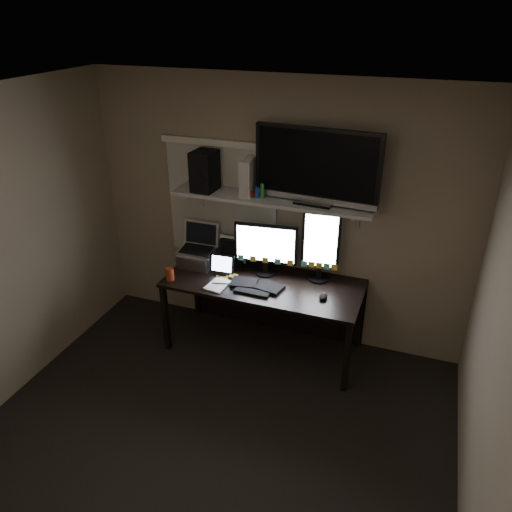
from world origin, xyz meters
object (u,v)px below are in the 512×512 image
at_px(tv, 317,167).
at_px(monitor_landscape, 266,249).
at_px(mouse, 323,297).
at_px(keyboard, 257,285).
at_px(cup, 170,274).
at_px(monitor_portrait, 321,246).
at_px(desk, 268,292).
at_px(speaker, 205,171).
at_px(laptop, 196,247).
at_px(tablet, 222,264).
at_px(game_console, 249,176).

bearing_deg(tv, monitor_landscape, -171.32).
bearing_deg(mouse, monitor_landscape, 156.58).
bearing_deg(keyboard, cup, -168.01).
height_order(cup, tv, tv).
xyz_separation_m(monitor_portrait, tv, (-0.07, -0.03, 0.73)).
distance_m(desk, speaker, 1.27).
distance_m(monitor_portrait, laptop, 1.19).
xyz_separation_m(monitor_portrait, keyboard, (-0.49, -0.32, -0.33)).
distance_m(tablet, speaker, 0.87).
distance_m(monitor_landscape, game_console, 0.68).
distance_m(monitor_landscape, monitor_portrait, 0.51).
xyz_separation_m(tablet, speaker, (-0.22, 0.16, 0.83)).
bearing_deg(keyboard, speaker, 156.68).
bearing_deg(mouse, keyboard, 179.32).
xyz_separation_m(monitor_portrait, game_console, (-0.68, 0.00, 0.57)).
height_order(desk, speaker, speaker).
relative_size(desk, game_console, 5.53).
distance_m(tv, speaker, 1.03).
bearing_deg(laptop, tablet, -15.00).
bearing_deg(game_console, tv, -7.63).
height_order(mouse, tablet, tablet).
relative_size(desk, keyboard, 3.71).
relative_size(keyboard, tablet, 2.09).
bearing_deg(keyboard, tablet, 165.11).
xyz_separation_m(monitor_landscape, speaker, (-0.59, 0.02, 0.67)).
xyz_separation_m(mouse, laptop, (-1.29, 0.18, 0.18)).
height_order(game_console, speaker, speaker).
relative_size(monitor_landscape, tablet, 2.53).
distance_m(tablet, game_console, 0.86).
relative_size(desk, tablet, 7.77).
xyz_separation_m(keyboard, laptop, (-0.68, 0.19, 0.19)).
distance_m(desk, keyboard, 0.29).
xyz_separation_m(laptop, cup, (-0.11, -0.34, -0.14)).
relative_size(monitor_portrait, tv, 0.64).
xyz_separation_m(tv, game_console, (-0.61, 0.03, -0.16)).
bearing_deg(speaker, game_console, 9.85).
bearing_deg(keyboard, tv, 35.76).
bearing_deg(cup, monitor_landscape, 27.24).
bearing_deg(cup, game_console, 37.84).
relative_size(cup, tv, 0.11).
xyz_separation_m(tv, speaker, (-1.02, -0.02, -0.14)).
bearing_deg(laptop, game_console, 14.34).
xyz_separation_m(keyboard, tv, (0.42, 0.29, 1.06)).
distance_m(monitor_landscape, tv, 0.92).
xyz_separation_m(laptop, tv, (1.10, 0.10, 0.87)).
distance_m(laptop, game_console, 0.88).
relative_size(monitor_landscape, laptop, 1.46).
bearing_deg(game_console, keyboard, -64.15).
height_order(keyboard, speaker, speaker).
bearing_deg(cup, laptop, 71.36).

